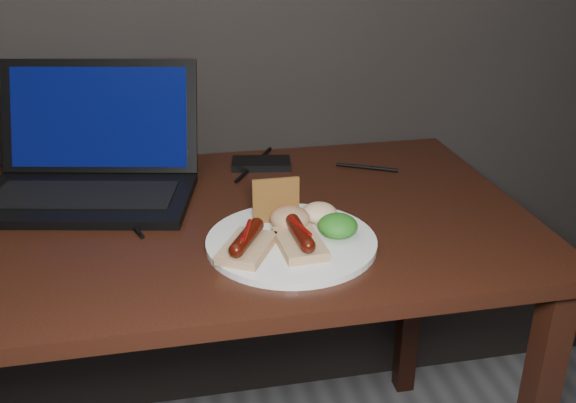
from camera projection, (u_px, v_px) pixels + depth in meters
The scene contains 11 objects.
desk at pixel (164, 262), 1.24m from camera, with size 1.40×0.70×0.75m.
laptop at pixel (90, 166), 1.31m from camera, with size 0.47×0.40×0.25m.
hard_drive at pixel (261, 164), 1.45m from camera, with size 0.13×0.07×0.02m, color black.
desk_cables at pixel (167, 190), 1.33m from camera, with size 0.99×0.41×0.01m.
plate at pixel (291, 242), 1.11m from camera, with size 0.30×0.30×0.01m, color white.
bread_sausage_left at pixel (247, 243), 1.06m from camera, with size 0.12×0.13×0.04m.
bread_sausage_center at pixel (300, 239), 1.07m from camera, with size 0.08×0.12×0.04m.
crispbread at pixel (276, 200), 1.15m from camera, with size 0.09×0.01×0.09m, color #A2652C.
salad_greens at pixel (338, 226), 1.11m from camera, with size 0.07×0.07×0.04m, color #1C5A12.
salsa_mound at pixel (290, 219), 1.14m from camera, with size 0.07×0.07×0.04m, color maroon.
coleslaw_mound at pixel (319, 213), 1.16m from camera, with size 0.06×0.06×0.04m, color silver.
Camera 1 is at (0.02, 0.28, 1.28)m, focal length 40.00 mm.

